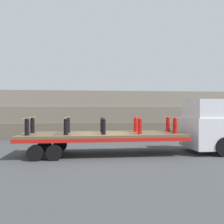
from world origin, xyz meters
The scene contains 17 objects.
ground_plane centered at (0.00, 0.00, 0.00)m, with size 120.00×120.00×0.00m, color #3F4244.
rock_cliff centered at (0.00, 8.00, 2.12)m, with size 60.00×3.30×4.24m.
truck_cab centered at (6.27, 0.00, 1.56)m, with size 2.23×2.75×3.19m.
flatbed_trailer centered at (-0.55, 0.00, 1.02)m, with size 9.35×2.65×1.24m.
fire_hydrant_black_near_0 centered at (-4.07, -0.56, 1.68)m, with size 0.29×0.44×0.91m.
fire_hydrant_black_far_0 centered at (-4.07, 0.56, 1.68)m, with size 0.29×0.44×0.91m.
fire_hydrant_black_near_1 centered at (-2.04, -0.56, 1.68)m, with size 0.29×0.44×0.91m.
fire_hydrant_black_far_1 centered at (-2.04, 0.56, 1.68)m, with size 0.29×0.44×0.91m.
fire_hydrant_black_near_2 centered at (0.00, -0.56, 1.68)m, with size 0.29×0.44×0.91m.
fire_hydrant_black_far_2 centered at (0.00, 0.56, 1.68)m, with size 0.29×0.44×0.91m.
fire_hydrant_red_near_3 centered at (2.04, -0.56, 1.68)m, with size 0.29×0.44×0.91m.
fire_hydrant_red_far_3 centered at (2.04, 0.56, 1.68)m, with size 0.29×0.44×0.91m.
fire_hydrant_red_near_4 centered at (4.07, -0.56, 1.68)m, with size 0.29×0.44×0.91m.
fire_hydrant_red_far_4 centered at (4.07, 0.56, 1.68)m, with size 0.29×0.44×0.91m.
cargo_strap_rear centered at (-4.07, 0.00, 2.15)m, with size 0.05×2.76×0.01m.
cargo_strap_middle centered at (-2.04, 0.00, 2.15)m, with size 0.05×2.76×0.01m.
cargo_strap_front centered at (4.07, 0.00, 2.15)m, with size 0.05×2.76×0.01m.
Camera 1 is at (-0.77, -12.52, 2.64)m, focal length 35.00 mm.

